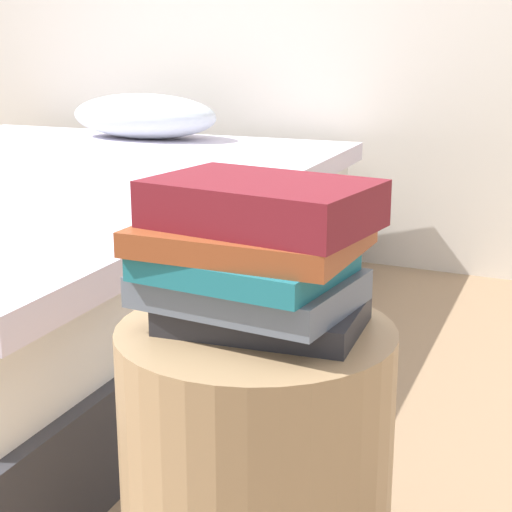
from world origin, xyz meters
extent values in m
cube|color=#2D2D33|center=(-1.17, 0.84, 0.11)|extent=(1.63, 2.09, 0.22)
cube|color=white|center=(-1.17, 0.84, 0.31)|extent=(1.56, 2.01, 0.18)
cube|color=silver|center=(-1.17, 0.84, 0.43)|extent=(1.65, 2.06, 0.06)
ellipsoid|color=silver|center=(-1.23, 1.64, 0.54)|extent=(0.58, 0.32, 0.16)
cylinder|color=tan|center=(0.00, 0.00, 0.24)|extent=(0.36, 0.36, 0.47)
cube|color=#28282D|center=(0.01, 0.01, 0.49)|extent=(0.26, 0.19, 0.03)
cube|color=slate|center=(-0.01, 0.00, 0.52)|extent=(0.27, 0.20, 0.04)
cube|color=#1E727F|center=(-0.01, -0.01, 0.56)|extent=(0.25, 0.21, 0.03)
cube|color=#994723|center=(-0.01, 0.00, 0.59)|extent=(0.27, 0.21, 0.03)
cube|color=maroon|center=(0.01, 0.00, 0.63)|extent=(0.28, 0.20, 0.06)
camera|label=1|loc=(0.43, -0.90, 0.84)|focal=57.92mm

